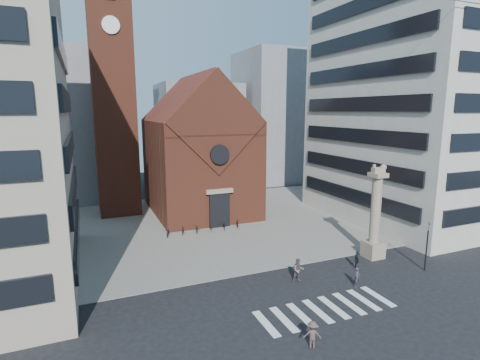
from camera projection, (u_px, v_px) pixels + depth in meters
name	position (u px, v px, depth m)	size (l,w,h in m)	color
ground	(296.00, 291.00, 27.98)	(120.00, 120.00, 0.00)	black
piazza	(214.00, 222.00, 45.20)	(46.00, 30.00, 0.05)	gray
zebra_crossing	(326.00, 309.00, 25.47)	(10.20, 3.20, 0.01)	white
church	(198.00, 152.00, 49.21)	(12.00, 16.65, 18.00)	brown
campanile	(113.00, 91.00, 46.66)	(5.50, 5.50, 31.20)	brown
building_right	(420.00, 88.00, 45.05)	(18.00, 22.00, 32.00)	beige
bg_block_left	(37.00, 126.00, 54.61)	(16.00, 14.00, 22.00)	gray
bg_block_mid	(199.00, 134.00, 69.40)	(14.00, 12.00, 18.00)	gray
bg_block_right	(282.00, 117.00, 72.22)	(16.00, 14.00, 24.00)	gray
lion_column	(375.00, 221.00, 33.88)	(1.63, 1.60, 8.68)	gray
traffic_light	(427.00, 245.00, 31.22)	(0.13, 0.16, 4.30)	black
pedestrian_0	(357.00, 277.00, 28.65)	(0.56, 0.37, 1.53)	#302D3E
pedestrian_1	(298.00, 270.00, 29.44)	(0.92, 0.72, 1.89)	#655350
pedestrian_2	(357.00, 260.00, 31.84)	(0.94, 0.39, 1.61)	#25262C
pedestrian_3	(312.00, 335.00, 21.23)	(1.04, 0.60, 1.60)	brown
scooter_0	(168.00, 232.00, 39.95)	(0.57, 1.64, 0.86)	black
scooter_1	(183.00, 230.00, 40.56)	(0.45, 1.59, 0.96)	black
scooter_2	(197.00, 229.00, 41.18)	(0.57, 1.64, 0.86)	black
scooter_3	(211.00, 227.00, 41.78)	(0.45, 1.59, 0.96)	black
scooter_4	(224.00, 225.00, 42.40)	(0.57, 1.64, 0.86)	black
scooter_5	(237.00, 223.00, 43.00)	(0.45, 1.59, 0.96)	black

